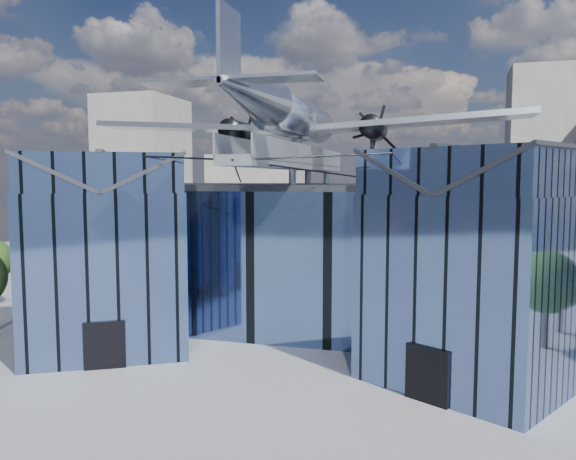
# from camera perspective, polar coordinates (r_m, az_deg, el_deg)

# --- Properties ---
(ground_plane) EXTENTS (120.00, 120.00, 0.00)m
(ground_plane) POSITION_cam_1_polar(r_m,az_deg,el_deg) (33.27, -0.96, -12.75)
(ground_plane) COLOR gray
(museum) EXTENTS (32.88, 24.50, 17.60)m
(museum) POSITION_cam_1_polar(r_m,az_deg,el_deg) (37.55, 1.58, -2.01)
(museum) COLOR #4B6498
(museum) RESTS_ON ground
(bg_towers) EXTENTS (77.00, 24.50, 26.00)m
(bg_towers) POSITION_cam_1_polar(r_m,az_deg,el_deg) (81.15, 10.39, 4.96)
(bg_towers) COLOR gray
(bg_towers) RESTS_ON ground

